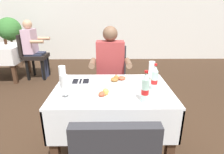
% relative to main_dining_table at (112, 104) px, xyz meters
% --- Properties ---
extents(back_wall, '(11.00, 0.12, 3.17)m').
position_rel_main_dining_table_xyz_m(back_wall, '(-0.04, 4.05, 1.02)').
color(back_wall, white).
rests_on(back_wall, ground).
extents(main_dining_table, '(1.12, 0.80, 0.73)m').
position_rel_main_dining_table_xyz_m(main_dining_table, '(0.00, 0.00, 0.00)').
color(main_dining_table, white).
rests_on(main_dining_table, ground).
extents(chair_far_diner_seat, '(0.44, 0.50, 0.97)m').
position_rel_main_dining_table_xyz_m(chair_far_diner_seat, '(0.00, 0.79, -0.01)').
color(chair_far_diner_seat, '#2D2D33').
rests_on(chair_far_diner_seat, ground).
extents(seated_diner_far, '(0.50, 0.46, 1.26)m').
position_rel_main_dining_table_xyz_m(seated_diner_far, '(-0.01, 0.68, 0.15)').
color(seated_diner_far, '#282D42').
rests_on(seated_diner_far, ground).
extents(plate_near_camera, '(0.22, 0.22, 0.07)m').
position_rel_main_dining_table_xyz_m(plate_near_camera, '(-0.08, -0.18, 0.19)').
color(plate_near_camera, white).
rests_on(plate_near_camera, main_dining_table).
extents(plate_far_diner, '(0.24, 0.24, 0.07)m').
position_rel_main_dining_table_xyz_m(plate_far_diner, '(0.06, 0.19, 0.19)').
color(plate_far_diner, white).
rests_on(plate_far_diner, main_dining_table).
extents(beer_glass_left, '(0.07, 0.07, 0.20)m').
position_rel_main_dining_table_xyz_m(beer_glass_left, '(-0.40, -0.19, 0.28)').
color(beer_glass_left, white).
rests_on(beer_glass_left, main_dining_table).
extents(beer_glass_middle, '(0.07, 0.07, 0.22)m').
position_rel_main_dining_table_xyz_m(beer_glass_middle, '(-0.47, 0.03, 0.29)').
color(beer_glass_middle, white).
rests_on(beer_glass_middle, main_dining_table).
extents(beer_glass_right, '(0.07, 0.07, 0.20)m').
position_rel_main_dining_table_xyz_m(beer_glass_right, '(0.42, 0.23, 0.28)').
color(beer_glass_right, white).
rests_on(beer_glass_right, main_dining_table).
extents(cola_bottle_primary, '(0.06, 0.06, 0.27)m').
position_rel_main_dining_table_xyz_m(cola_bottle_primary, '(0.26, -0.28, 0.29)').
color(cola_bottle_primary, silver).
rests_on(cola_bottle_primary, main_dining_table).
extents(cola_bottle_secondary, '(0.06, 0.06, 0.26)m').
position_rel_main_dining_table_xyz_m(cola_bottle_secondary, '(0.39, -0.04, 0.29)').
color(cola_bottle_secondary, silver).
rests_on(cola_bottle_secondary, main_dining_table).
extents(napkin_cutlery_set, '(0.18, 0.19, 0.01)m').
position_rel_main_dining_table_xyz_m(napkin_cutlery_set, '(-0.33, 0.19, 0.18)').
color(napkin_cutlery_set, black).
rests_on(napkin_cutlery_set, main_dining_table).
extents(background_dining_table, '(0.95, 0.83, 0.73)m').
position_rel_main_dining_table_xyz_m(background_dining_table, '(-2.39, 2.34, -0.01)').
color(background_dining_table, white).
rests_on(background_dining_table, ground).
extents(background_chair_right, '(0.50, 0.44, 0.97)m').
position_rel_main_dining_table_xyz_m(background_chair_right, '(-1.71, 2.34, -0.01)').
color(background_chair_right, black).
rests_on(background_chair_right, ground).
extents(background_patron, '(0.46, 0.50, 1.26)m').
position_rel_main_dining_table_xyz_m(background_patron, '(-1.66, 2.34, 0.15)').
color(background_patron, '#282D42').
rests_on(background_patron, ground).
extents(background_table_tumbler, '(0.06, 0.06, 0.11)m').
position_rel_main_dining_table_xyz_m(background_table_tumbler, '(-2.30, 2.46, 0.23)').
color(background_table_tumbler, black).
rests_on(background_table_tumbler, background_dining_table).
extents(potted_plant_corner, '(0.57, 0.57, 1.28)m').
position_rel_main_dining_table_xyz_m(potted_plant_corner, '(-2.55, 3.21, 0.29)').
color(potted_plant_corner, brown).
rests_on(potted_plant_corner, ground).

